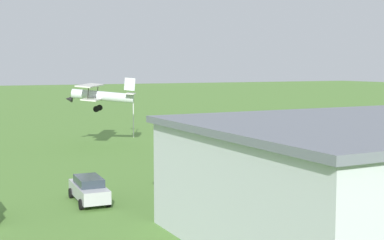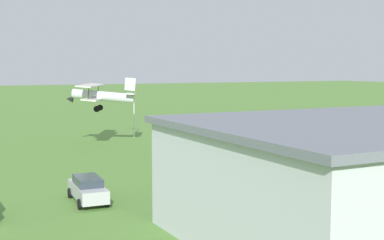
# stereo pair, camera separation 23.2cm
# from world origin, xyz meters

# --- Properties ---
(ground_plane) EXTENTS (400.00, 400.00, 0.00)m
(ground_plane) POSITION_xyz_m (0.00, 0.00, 0.00)
(ground_plane) COLOR #568438
(biplane) EXTENTS (7.30, 8.28, 3.56)m
(biplane) POSITION_xyz_m (9.41, 0.27, 5.54)
(biplane) COLOR silver
(car_silver) EXTENTS (2.05, 4.74, 1.62)m
(car_silver) POSITION_xyz_m (16.86, 22.96, 0.85)
(car_silver) COLOR #B7B7BC
(car_silver) RESTS_ON ground_plane
(person_walking_on_apron) EXTENTS (0.48, 0.48, 1.61)m
(person_walking_on_apron) POSITION_xyz_m (9.97, 19.67, 0.80)
(person_walking_on_apron) COLOR #B23333
(person_walking_on_apron) RESTS_ON ground_plane
(windsock) EXTENTS (1.23, 1.41, 5.33)m
(windsock) POSITION_xyz_m (4.09, -5.83, 4.70)
(windsock) COLOR silver
(windsock) RESTS_ON ground_plane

